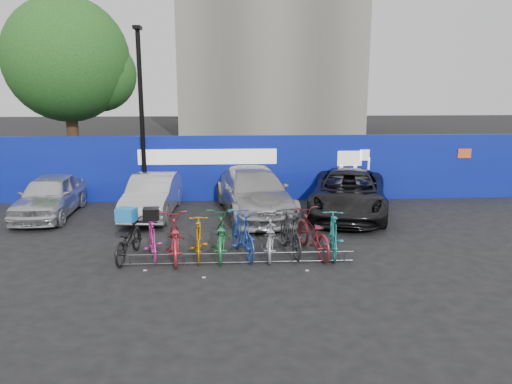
{
  "coord_description": "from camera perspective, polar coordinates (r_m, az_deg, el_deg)",
  "views": [
    {
      "loc": [
        -0.15,
        -12.02,
        4.37
      ],
      "look_at": [
        0.56,
        2.0,
        1.2
      ],
      "focal_mm": 35.0,
      "sensor_mm": 36.0,
      "label": 1
    }
  ],
  "objects": [
    {
      "name": "car_1",
      "position": [
        16.74,
        -11.71,
        -0.36
      ],
      "size": [
        1.62,
        4.09,
        1.32
      ],
      "primitive_type": "imported",
      "rotation": [
        0.0,
        0.0,
        -0.06
      ],
      "color": "#B1B1B5",
      "rests_on": "ground"
    },
    {
      "name": "hoarding",
      "position": [
        18.29,
        -2.35,
        2.74
      ],
      "size": [
        22.0,
        0.18,
        2.4
      ],
      "color": "#0B1799",
      "rests_on": "ground"
    },
    {
      "name": "bike_8",
      "position": [
        12.85,
        6.47,
        -4.67
      ],
      "size": [
        1.18,
        2.21,
        1.11
      ],
      "primitive_type": "imported",
      "rotation": [
        0.0,
        0.0,
        3.36
      ],
      "color": "maroon",
      "rests_on": "ground"
    },
    {
      "name": "car_0",
      "position": [
        17.57,
        -22.51,
        -0.39
      ],
      "size": [
        1.68,
        4.02,
        1.36
      ],
      "primitive_type": "imported",
      "rotation": [
        0.0,
        0.0,
        0.02
      ],
      "color": "silver",
      "rests_on": "ground"
    },
    {
      "name": "bike_4",
      "position": [
        12.69,
        -4.1,
        -4.93
      ],
      "size": [
        0.72,
        2.03,
        1.07
      ],
      "primitive_type": "imported",
      "rotation": [
        0.0,
        0.0,
        3.15
      ],
      "color": "#217F3F",
      "rests_on": "ground"
    },
    {
      "name": "cargo_crate",
      "position": [
        12.67,
        -14.6,
        -2.52
      ],
      "size": [
        0.53,
        0.46,
        0.32
      ],
      "primitive_type": "cube",
      "rotation": [
        0.0,
        0.0,
        -0.29
      ],
      "color": "#207DCE",
      "rests_on": "bike_0"
    },
    {
      "name": "ground",
      "position": [
        12.79,
        -2.05,
        -7.28
      ],
      "size": [
        100.0,
        100.0,
        0.0
      ],
      "primitive_type": "plane",
      "color": "black",
      "rests_on": "ground"
    },
    {
      "name": "car_3",
      "position": [
        16.73,
        10.52,
        -0.11
      ],
      "size": [
        3.59,
        5.6,
        1.44
      ],
      "primitive_type": "imported",
      "rotation": [
        0.0,
        0.0,
        -0.25
      ],
      "color": "black",
      "rests_on": "ground"
    },
    {
      "name": "lamppost",
      "position": [
        17.72,
        -12.95,
        8.84
      ],
      "size": [
        0.25,
        0.5,
        6.11
      ],
      "color": "black",
      "rests_on": "ground"
    },
    {
      "name": "cargo_topcase",
      "position": [
        12.61,
        -11.9,
        -2.45
      ],
      "size": [
        0.41,
        0.38,
        0.29
      ],
      "primitive_type": "cube",
      "rotation": [
        0.0,
        0.0,
        0.08
      ],
      "color": "black",
      "rests_on": "bike_1"
    },
    {
      "name": "bike_6",
      "position": [
        12.69,
        1.55,
        -5.06
      ],
      "size": [
        0.81,
        1.95,
        1.0
      ],
      "primitive_type": "imported",
      "rotation": [
        0.0,
        0.0,
        3.06
      ],
      "color": "#9A9DA1",
      "rests_on": "ground"
    },
    {
      "name": "bike_9",
      "position": [
        12.8,
        8.84,
        -4.82
      ],
      "size": [
        0.75,
        1.88,
        1.1
      ],
      "primitive_type": "imported",
      "rotation": [
        0.0,
        0.0,
        3.01
      ],
      "color": "teal",
      "rests_on": "ground"
    },
    {
      "name": "bike_5",
      "position": [
        12.6,
        -1.55,
        -4.79
      ],
      "size": [
        1.03,
        2.02,
        1.17
      ],
      "primitive_type": "imported",
      "rotation": [
        0.0,
        0.0,
        3.4
      ],
      "color": "#203F9E",
      "rests_on": "ground"
    },
    {
      "name": "bike_1",
      "position": [
        12.79,
        -11.77,
        -5.21
      ],
      "size": [
        0.84,
        1.71,
        0.99
      ],
      "primitive_type": "imported",
      "rotation": [
        0.0,
        0.0,
        3.38
      ],
      "color": "#E03AA2",
      "rests_on": "ground"
    },
    {
      "name": "bike_2",
      "position": [
        12.62,
        -9.35,
        -5.15
      ],
      "size": [
        0.97,
        2.12,
        1.07
      ],
      "primitive_type": "imported",
      "rotation": [
        0.0,
        0.0,
        3.27
      ],
      "color": "#BC2635",
      "rests_on": "ground"
    },
    {
      "name": "car_2",
      "position": [
        16.51,
        -0.22,
        0.02
      ],
      "size": [
        2.87,
        5.39,
        1.49
      ],
      "primitive_type": "imported",
      "rotation": [
        0.0,
        0.0,
        0.16
      ],
      "color": "#A9A9AE",
      "rests_on": "ground"
    },
    {
      "name": "bike_3",
      "position": [
        12.58,
        -6.55,
        -5.28
      ],
      "size": [
        0.55,
        1.69,
        1.01
      ],
      "primitive_type": "imported",
      "rotation": [
        0.0,
        0.0,
        3.19
      ],
      "color": "#CD8309",
      "rests_on": "ground"
    },
    {
      "name": "bike_7",
      "position": [
        12.79,
        3.95,
        -4.6
      ],
      "size": [
        0.82,
        1.96,
        1.14
      ],
      "primitive_type": "imported",
      "rotation": [
        0.0,
        0.0,
        3.29
      ],
      "color": "#262629",
      "rests_on": "ground"
    },
    {
      "name": "bike_rack",
      "position": [
        12.17,
        -2.01,
        -7.53
      ],
      "size": [
        5.6,
        0.03,
        0.3
      ],
      "color": "#595B60",
      "rests_on": "ground"
    },
    {
      "name": "bike_0",
      "position": [
        12.85,
        -14.44,
        -5.3
      ],
      "size": [
        0.88,
        1.91,
        0.97
      ],
      "primitive_type": "imported",
      "rotation": [
        0.0,
        0.0,
        3.01
      ],
      "color": "black",
      "rests_on": "ground"
    },
    {
      "name": "tree",
      "position": [
        23.05,
        -20.18,
        13.7
      ],
      "size": [
        5.4,
        5.2,
        7.8
      ],
      "color": "#382314",
      "rests_on": "ground"
    }
  ]
}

